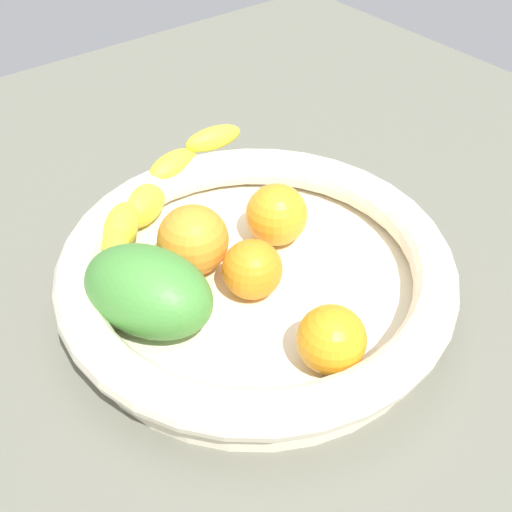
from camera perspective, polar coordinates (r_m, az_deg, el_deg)
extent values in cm
cube|color=#636355|center=(60.82, 0.00, -4.63)|extent=(120.00, 120.00, 3.00)
cylinder|color=beige|center=(59.02, 0.00, -2.93)|extent=(33.24, 33.24, 2.06)
torus|color=beige|center=(56.97, 0.00, -0.78)|extent=(35.99, 35.99, 3.92)
ellipsoid|color=yellow|center=(69.58, -3.88, 10.60)|extent=(3.23, 6.83, 2.49)
ellipsoid|color=yellow|center=(67.71, -7.51, 7.99)|extent=(4.48, 7.10, 3.16)
ellipsoid|color=yellow|center=(65.10, -10.24, 4.64)|extent=(6.68, 7.62, 3.83)
ellipsoid|color=yellow|center=(60.34, -12.10, 2.61)|extent=(7.07, 6.66, 3.16)
ellipsoid|color=yellow|center=(55.28, -12.48, 0.19)|extent=(7.04, 4.72, 2.49)
sphere|color=orange|center=(57.76, -5.73, 1.45)|extent=(6.62, 6.62, 6.62)
sphere|color=orange|center=(55.39, -0.35, -1.22)|extent=(5.42, 5.42, 5.42)
sphere|color=orange|center=(49.97, 6.84, -7.52)|extent=(5.59, 5.59, 5.59)
sphere|color=orange|center=(60.89, 1.87, 3.75)|extent=(6.06, 6.06, 6.06)
ellipsoid|color=#458A37|center=(52.96, -9.76, -3.13)|extent=(13.98, 12.03, 7.17)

